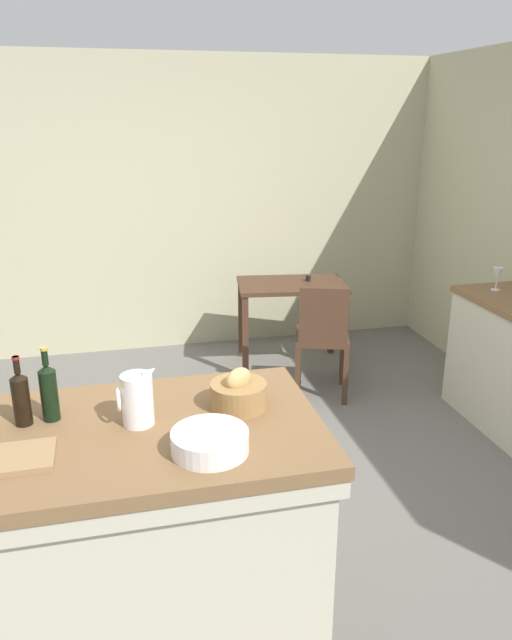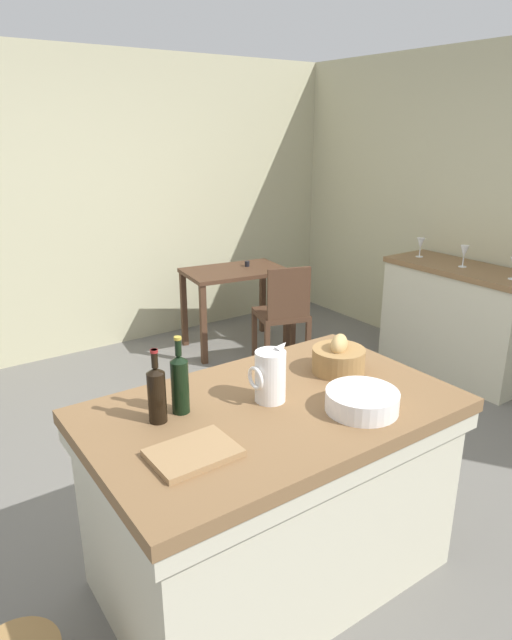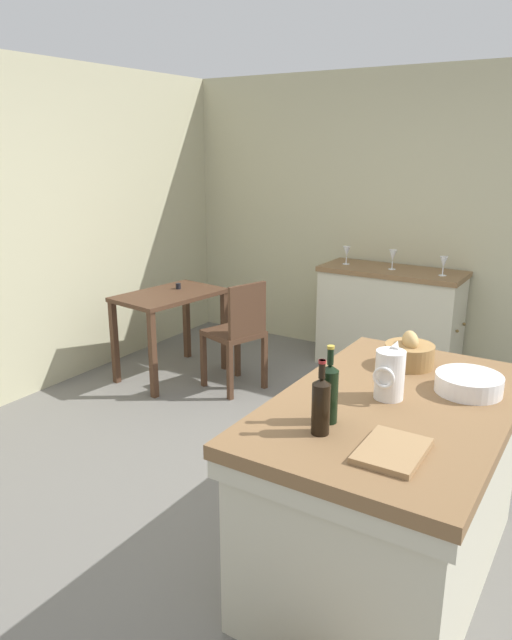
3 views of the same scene
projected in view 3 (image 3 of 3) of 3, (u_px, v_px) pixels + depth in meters
The scene contains 15 objects.
ground_plane at pixel (300, 495), 3.46m from camera, with size 6.76×6.76×0.00m, color #66635E.
wall_right at pixel (443, 222), 5.20m from camera, with size 0.12×5.20×2.60m, color #B7B28E.
island_table at pixel (390, 482), 2.72m from camera, with size 1.54×0.95×0.88m.
side_cabinet at pixel (389, 319), 5.32m from camera, with size 0.52×1.26×0.91m.
writing_desk at pixel (170, 307), 5.07m from camera, with size 0.97×0.68×0.80m.
wooden_chair at pixel (238, 332), 4.81m from camera, with size 0.50×0.50×0.92m.
pitcher at pixel (390, 374), 2.60m from camera, with size 0.17×0.13×0.26m.
wash_bowl at pixel (469, 383), 2.68m from camera, with size 0.30×0.30×0.08m, color white.
bread_basket at pixel (409, 353), 2.99m from camera, with size 0.25×0.25×0.18m.
cutting_board at pixel (392, 451), 2.15m from camera, with size 0.30×0.22×0.02m, color #99754C.
wine_bottle_dark at pixel (329, 392), 2.37m from camera, with size 0.07×0.07×0.33m.
wine_bottle_amber at pixel (321, 404), 2.28m from camera, with size 0.07×0.07×0.30m.
wine_glass_far_left at pixel (444, 263), 4.89m from camera, with size 0.07×0.07×0.16m.
wine_glass_left at pixel (393, 256), 5.14m from camera, with size 0.07×0.07×0.17m.
wine_glass_middle at pixel (347, 252), 5.37m from camera, with size 0.07×0.07×0.16m.
Camera 3 is at (-2.70, -1.39, 1.96)m, focal length 33.37 mm.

